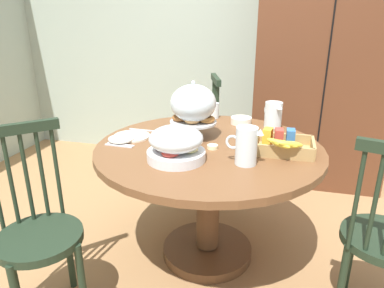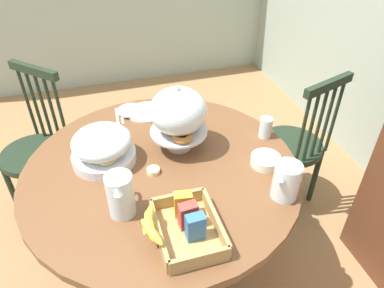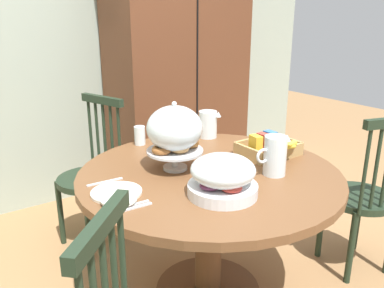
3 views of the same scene
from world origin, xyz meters
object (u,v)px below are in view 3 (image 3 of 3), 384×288
at_px(china_plate_large, 116,192).
at_px(fruit_platter_covered, 223,177).
at_px(windsor_chair_near_window, 363,199).
at_px(cereal_basket, 269,148).
at_px(pastry_stand_with_dome, 175,131).
at_px(windsor_chair_by_cabinet, 91,178).
at_px(dining_table, 209,207).
at_px(milk_pitcher, 208,125).
at_px(wooden_armoire, 178,75).
at_px(china_plate_small, 119,199).
at_px(orange_juice_pitcher, 275,157).
at_px(drinking_glass, 140,135).
at_px(cereal_bowl, 178,139).
at_px(butter_dish, 220,170).

bearing_deg(china_plate_large, fruit_platter_covered, -36.52).
distance_m(windsor_chair_near_window, cereal_basket, 0.66).
xyz_separation_m(pastry_stand_with_dome, fruit_platter_covered, (0.00, -0.37, -0.11)).
bearing_deg(windsor_chair_by_cabinet, dining_table, -73.01).
bearing_deg(fruit_platter_covered, milk_pitcher, 57.34).
relative_size(dining_table, china_plate_large, 5.87).
height_order(wooden_armoire, cereal_basket, wooden_armoire).
height_order(cereal_basket, china_plate_small, cereal_basket).
relative_size(orange_juice_pitcher, china_plate_large, 0.87).
height_order(dining_table, drinking_glass, drinking_glass).
relative_size(windsor_chair_near_window, china_plate_large, 4.43).
distance_m(windsor_chair_near_window, cereal_bowl, 1.13).
bearing_deg(pastry_stand_with_dome, drinking_glass, 84.76).
relative_size(fruit_platter_covered, drinking_glass, 2.73).
height_order(windsor_chair_by_cabinet, milk_pitcher, windsor_chair_by_cabinet).
bearing_deg(china_plate_large, orange_juice_pitcher, -18.03).
height_order(dining_table, china_plate_large, china_plate_large).
distance_m(dining_table, orange_juice_pitcher, 0.42).
height_order(milk_pitcher, china_plate_large, milk_pitcher).
relative_size(dining_table, cereal_bowl, 9.22).
bearing_deg(windsor_chair_near_window, wooden_armoire, 97.10).
xyz_separation_m(windsor_chair_near_window, cereal_bowl, (-0.78, 0.76, 0.31)).
relative_size(dining_table, butter_dish, 21.52).
xyz_separation_m(dining_table, china_plate_small, (-0.51, -0.06, 0.21)).
distance_m(windsor_chair_by_cabinet, fruit_platter_covered, 1.22).
bearing_deg(china_plate_small, cereal_basket, 3.71).
xyz_separation_m(windsor_chair_near_window, drinking_glass, (-0.98, 0.86, 0.34)).
relative_size(pastry_stand_with_dome, cereal_basket, 1.09).
bearing_deg(dining_table, pastry_stand_with_dome, 135.84).
relative_size(milk_pitcher, drinking_glass, 1.58).
xyz_separation_m(wooden_armoire, china_plate_large, (-1.18, -1.33, -0.24)).
distance_m(cereal_basket, drinking_glass, 0.75).
xyz_separation_m(windsor_chair_near_window, orange_juice_pitcher, (-0.67, 0.08, 0.37)).
distance_m(orange_juice_pitcher, butter_dish, 0.27).
distance_m(fruit_platter_covered, milk_pitcher, 0.84).
distance_m(pastry_stand_with_dome, china_plate_small, 0.47).
bearing_deg(dining_table, cereal_bowl, 75.40).
xyz_separation_m(orange_juice_pitcher, cereal_bowl, (-0.11, 0.68, -0.06)).
xyz_separation_m(fruit_platter_covered, china_plate_small, (-0.39, 0.19, -0.07)).
distance_m(pastry_stand_with_dome, drinking_glass, 0.47).
bearing_deg(pastry_stand_with_dome, fruit_platter_covered, -89.30).
bearing_deg(fruit_platter_covered, wooden_armoire, 63.12).
height_order(dining_table, orange_juice_pitcher, orange_juice_pitcher).
bearing_deg(butter_dish, china_plate_large, 172.55).
xyz_separation_m(fruit_platter_covered, cereal_bowl, (0.24, 0.72, -0.06)).
bearing_deg(dining_table, windsor_chair_by_cabinet, 106.99).
bearing_deg(china_plate_small, wooden_armoire, 49.61).
distance_m(pastry_stand_with_dome, cereal_basket, 0.56).
xyz_separation_m(fruit_platter_covered, orange_juice_pitcher, (0.35, 0.04, 0.00)).
distance_m(milk_pitcher, china_plate_small, 0.99).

